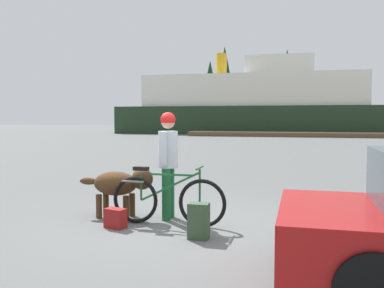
# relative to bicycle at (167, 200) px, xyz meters

# --- Properties ---
(ground_plane) EXTENTS (160.00, 160.00, 0.00)m
(ground_plane) POSITION_rel_bicycle_xyz_m (0.19, -0.03, -0.40)
(ground_plane) COLOR #595B5B
(bicycle) EXTENTS (1.83, 0.44, 0.93)m
(bicycle) POSITION_rel_bicycle_xyz_m (0.00, 0.00, 0.00)
(bicycle) COLOR black
(bicycle) RESTS_ON ground_plane
(person_cyclist) EXTENTS (0.32, 0.53, 1.76)m
(person_cyclist) POSITION_rel_bicycle_xyz_m (-0.11, 0.40, 0.67)
(person_cyclist) COLOR #19592D
(person_cyclist) RESTS_ON ground_plane
(dog) EXTENTS (1.31, 0.47, 0.84)m
(dog) POSITION_rel_bicycle_xyz_m (-0.91, 0.29, 0.16)
(dog) COLOR #472D19
(dog) RESTS_ON ground_plane
(backpack) EXTENTS (0.28, 0.20, 0.50)m
(backpack) POSITION_rel_bicycle_xyz_m (0.64, -0.59, -0.15)
(backpack) COLOR #334C33
(backpack) RESTS_ON ground_plane
(handbag_pannier) EXTENTS (0.36, 0.26, 0.30)m
(handbag_pannier) POSITION_rel_bicycle_xyz_m (-0.71, -0.36, -0.25)
(handbag_pannier) COLOR maroon
(handbag_pannier) RESTS_ON ground_plane
(dock_pier) EXTENTS (18.99, 2.46, 0.40)m
(dock_pier) POSITION_rel_bicycle_xyz_m (1.77, 31.33, -0.20)
(dock_pier) COLOR brown
(dock_pier) RESTS_ON ground_plane
(ferry_boat) EXTENTS (27.46, 8.15, 8.38)m
(ferry_boat) POSITION_rel_bicycle_xyz_m (-2.68, 37.86, 2.52)
(ferry_boat) COLOR #1E331E
(ferry_boat) RESTS_ON ground_plane
(pine_tree_far_left) EXTENTS (3.33, 3.33, 9.67)m
(pine_tree_far_left) POSITION_rel_bicycle_xyz_m (-10.38, 52.29, 5.57)
(pine_tree_far_left) COLOR #4C331E
(pine_tree_far_left) RESTS_ON ground_plane
(pine_tree_center) EXTENTS (3.43, 3.43, 11.01)m
(pine_tree_center) POSITION_rel_bicycle_xyz_m (0.18, 53.25, 6.53)
(pine_tree_center) COLOR #4C331E
(pine_tree_center) RESTS_ON ground_plane
(pine_tree_mid_back) EXTENTS (3.86, 3.86, 12.47)m
(pine_tree_mid_back) POSITION_rel_bicycle_xyz_m (-9.22, 57.56, 7.20)
(pine_tree_mid_back) COLOR #4C331E
(pine_tree_mid_back) RESTS_ON ground_plane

